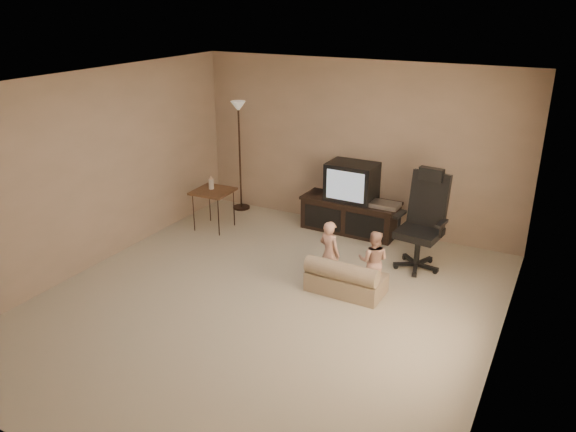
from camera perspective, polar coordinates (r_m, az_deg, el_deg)
name	(u,v)px	position (r m, az deg, el deg)	size (l,w,h in m)	color
floor	(265,304)	(6.55, -2.38, -8.97)	(5.50, 5.50, 0.00)	#B2A88E
room_shell	(263,179)	(5.93, -2.60, 3.79)	(5.50, 5.50, 5.50)	white
tv_stand	(351,204)	(8.39, 6.42, 1.27)	(1.49, 0.58, 1.06)	black
office_chair	(421,233)	(7.43, 13.38, -1.70)	(0.66, 0.70, 1.30)	black
side_table	(213,191)	(8.48, -7.64, 2.49)	(0.57, 0.57, 0.82)	brown
floor_lamp	(239,132)	(9.06, -5.00, 8.53)	(0.28, 0.28, 1.78)	#312016
child_sofa	(345,279)	(6.74, 5.80, -6.40)	(0.91, 0.53, 0.44)	tan
toddler_left	(329,253)	(6.82, 4.23, -3.80)	(0.30, 0.22, 0.83)	tan
toddler_right	(373,261)	(6.77, 8.66, -4.52)	(0.37, 0.20, 0.76)	tan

